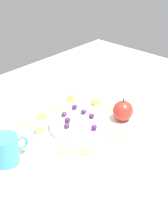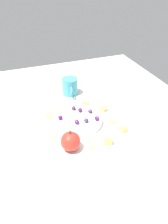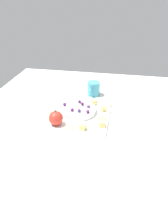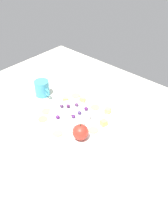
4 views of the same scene
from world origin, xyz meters
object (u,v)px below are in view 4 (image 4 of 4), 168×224
serving_dish (71,114)px  grape_6 (68,106)px  cracker_5 (94,130)px  grape_5 (86,109)px  apple_slice_0 (65,113)px  grape_1 (61,106)px  apple_whole (80,132)px  platter (75,119)px  grape_2 (73,116)px  grape_3 (79,113)px  cheese_cube_2 (66,100)px  cup (42,88)px  cheese_cube_0 (104,123)px  grape_0 (77,105)px  cracker_3 (58,133)px  grape_4 (58,117)px  cracker_2 (76,95)px  cheese_cube_3 (82,99)px  cracker_1 (95,107)px  cracker_4 (46,111)px  cracker_0 (43,119)px  cheese_cube_1 (108,111)px

serving_dish → grape_6: grape_6 is taller
cracker_5 → grape_5: bearing=148.8°
apple_slice_0 → grape_1: bearing=159.0°
apple_slice_0 → apple_whole: bearing=-19.8°
platter → grape_1: size_ratio=18.04×
grape_2 → grape_3: size_ratio=1.00×
serving_dish → grape_2: bearing=-27.8°
cheese_cube_2 → cup: cup is taller
cheese_cube_0 → cracker_5: size_ratio=0.60×
cracker_5 → grape_3: 10.04cm
grape_0 → grape_6: size_ratio=1.00×
cheese_cube_2 → cracker_3: size_ratio=0.60×
grape_4 → cracker_2: bearing=113.5°
cracker_2 → grape_4: bearing=-66.5°
apple_whole → cup: 37.70cm
cracker_3 → grape_4: (-4.68, 4.68, 3.11)cm
cheese_cube_3 → grape_2: bearing=-61.4°
cheese_cube_3 → grape_6: (0.84, -10.22, 2.04)cm
cracker_2 → grape_4: (8.64, -19.87, 3.11)cm
cheese_cube_0 → grape_6: grape_6 is taller
platter → cracker_2: (-11.60, 12.30, 0.80)cm
cracker_2 → cracker_3: bearing=-61.5°
grape_0 → apple_slice_0: grape_0 is taller
apple_whole → cracker_5: size_ratio=1.54×
apple_whole → cheese_cube_2: bearing=148.6°
cheese_cube_2 → cracker_2: size_ratio=0.60×
cheese_cube_2 → cheese_cube_3: 7.92cm
cracker_1 → grape_1: 15.98cm
serving_dish → cracker_3: serving_dish is taller
grape_2 → grape_5: bearing=86.3°
apple_whole → cheese_cube_0: 12.67cm
grape_1 → grape_2: same height
cheese_cube_3 → grape_4: grape_4 is taller
cheese_cube_2 → cracker_5: size_ratio=0.60×
cracker_2 → grape_5: bearing=-29.0°
grape_0 → grape_2: same height
cheese_cube_0 → apple_slice_0: size_ratio=0.44×
cracker_1 → cracker_2: (-13.29, 0.94, 0.00)cm
grape_1 → grape_5: size_ratio=1.00×
cracker_5 → grape_2: bearing=-168.7°
cracker_3 → cracker_4: size_ratio=1.00×
cheese_cube_2 → grape_4: (8.74, -13.12, 2.06)cm
apple_whole → grape_3: size_ratio=3.60×
grape_6 → cracker_0: bearing=-112.3°
cheese_cube_0 → cracker_3: bearing=-122.2°
platter → cheese_cube_3: cheese_cube_3 is taller
grape_4 → grape_6: 8.69cm
cracker_0 → cracker_4: 5.59cm
cheese_cube_1 → cracker_0: 28.90cm
apple_slice_0 → cracker_2: bearing=119.5°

